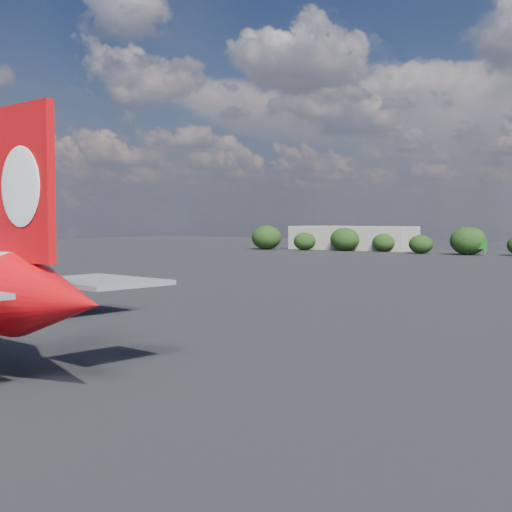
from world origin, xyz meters
The scene contains 3 objects.
ground centered at (0.00, 60.00, 0.00)m, with size 500.00×500.00×0.00m, color black.
terminal_building centered at (-65.00, 192.00, 4.00)m, with size 42.00×16.00×8.00m.
highway_sign centered at (-18.00, 176.00, 3.13)m, with size 6.00×0.30×4.50m.
Camera 1 is at (43.21, -28.50, 10.56)m, focal length 50.00 mm.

